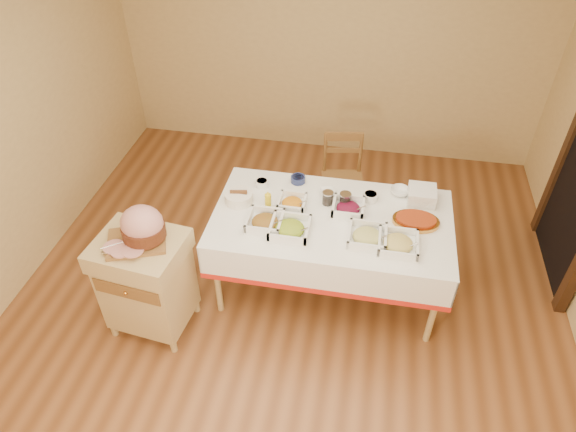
# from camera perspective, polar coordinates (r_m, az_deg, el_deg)

# --- Properties ---
(room_shell) EXTENTS (5.00, 5.00, 5.00)m
(room_shell) POSITION_cam_1_polar(r_m,az_deg,el_deg) (3.38, -0.24, 4.23)
(room_shell) COLOR brown
(room_shell) RESTS_ON ground
(dining_table) EXTENTS (1.82, 1.02, 0.76)m
(dining_table) POSITION_cam_1_polar(r_m,az_deg,el_deg) (4.02, 4.79, -1.90)
(dining_table) COLOR tan
(dining_table) RESTS_ON ground
(butcher_cart) EXTENTS (0.66, 0.57, 0.86)m
(butcher_cart) POSITION_cam_1_polar(r_m,az_deg,el_deg) (3.94, -15.44, -6.83)
(butcher_cart) COLOR tan
(butcher_cart) RESTS_ON ground
(dining_chair) EXTENTS (0.44, 0.43, 0.86)m
(dining_chair) POSITION_cam_1_polar(r_m,az_deg,el_deg) (4.87, 6.04, 4.21)
(dining_chair) COLOR brown
(dining_chair) RESTS_ON ground
(ham_on_board) EXTENTS (0.42, 0.40, 0.28)m
(ham_on_board) POSITION_cam_1_polar(r_m,az_deg,el_deg) (3.62, -15.97, -1.23)
(ham_on_board) COLOR brown
(ham_on_board) RESTS_ON butcher_cart
(serving_dish_a) EXTENTS (0.27, 0.26, 0.12)m
(serving_dish_a) POSITION_cam_1_polar(r_m,az_deg,el_deg) (3.81, -2.58, -0.61)
(serving_dish_a) COLOR white
(serving_dish_a) RESTS_ON dining_table
(serving_dish_b) EXTENTS (0.29, 0.29, 0.12)m
(serving_dish_b) POSITION_cam_1_polar(r_m,az_deg,el_deg) (3.75, 0.21, -1.39)
(serving_dish_b) COLOR white
(serving_dish_b) RESTS_ON dining_table
(serving_dish_c) EXTENTS (0.28, 0.28, 0.11)m
(serving_dish_c) POSITION_cam_1_polar(r_m,az_deg,el_deg) (3.73, 8.80, -2.24)
(serving_dish_c) COLOR white
(serving_dish_c) RESTS_ON dining_table
(serving_dish_d) EXTENTS (0.28, 0.28, 0.11)m
(serving_dish_d) POSITION_cam_1_polar(r_m,az_deg,el_deg) (3.72, 12.13, -2.99)
(serving_dish_d) COLOR white
(serving_dish_d) RESTS_ON dining_table
(serving_dish_e) EXTENTS (0.22, 0.21, 0.10)m
(serving_dish_e) POSITION_cam_1_polar(r_m,az_deg,el_deg) (3.99, 0.47, 1.50)
(serving_dish_e) COLOR white
(serving_dish_e) RESTS_ON dining_table
(serving_dish_f) EXTENTS (0.25, 0.24, 0.12)m
(serving_dish_f) POSITION_cam_1_polar(r_m,az_deg,el_deg) (3.96, 6.71, 0.92)
(serving_dish_f) COLOR white
(serving_dish_f) RESTS_ON dining_table
(small_bowl_left) EXTENTS (0.11, 0.11, 0.05)m
(small_bowl_left) POSITION_cam_1_polar(r_m,az_deg,el_deg) (4.21, -2.92, 3.72)
(small_bowl_left) COLOR white
(small_bowl_left) RESTS_ON dining_table
(small_bowl_mid) EXTENTS (0.12, 0.12, 0.05)m
(small_bowl_mid) POSITION_cam_1_polar(r_m,az_deg,el_deg) (4.24, 1.13, 4.14)
(small_bowl_mid) COLOR navy
(small_bowl_mid) RESTS_ON dining_table
(small_bowl_right) EXTENTS (0.12, 0.12, 0.06)m
(small_bowl_right) POSITION_cam_1_polar(r_m,az_deg,el_deg) (4.10, 9.15, 2.18)
(small_bowl_right) COLOR white
(small_bowl_right) RESTS_ON dining_table
(bowl_white_imported) EXTENTS (0.17, 0.17, 0.03)m
(bowl_white_imported) POSITION_cam_1_polar(r_m,az_deg,el_deg) (4.13, 4.44, 2.64)
(bowl_white_imported) COLOR white
(bowl_white_imported) RESTS_ON dining_table
(bowl_small_imported) EXTENTS (0.18, 0.18, 0.05)m
(bowl_small_imported) POSITION_cam_1_polar(r_m,az_deg,el_deg) (4.21, 12.34, 2.69)
(bowl_small_imported) COLOR white
(bowl_small_imported) RESTS_ON dining_table
(preserve_jar_left) EXTENTS (0.09, 0.09, 0.11)m
(preserve_jar_left) POSITION_cam_1_polar(r_m,az_deg,el_deg) (4.01, 4.42, 1.95)
(preserve_jar_left) COLOR silver
(preserve_jar_left) RESTS_ON dining_table
(preserve_jar_right) EXTENTS (0.09, 0.09, 0.12)m
(preserve_jar_right) POSITION_cam_1_polar(r_m,az_deg,el_deg) (4.00, 6.35, 1.74)
(preserve_jar_right) COLOR silver
(preserve_jar_right) RESTS_ON dining_table
(mustard_bottle) EXTENTS (0.05, 0.05, 0.16)m
(mustard_bottle) POSITION_cam_1_polar(r_m,az_deg,el_deg) (3.95, -2.23, 1.76)
(mustard_bottle) COLOR yellow
(mustard_bottle) RESTS_ON dining_table
(bread_basket) EXTENTS (0.22, 0.22, 0.10)m
(bread_basket) POSITION_cam_1_polar(r_m,az_deg,el_deg) (4.04, -5.48, 2.10)
(bread_basket) COLOR white
(bread_basket) RESTS_ON dining_table
(plate_stack) EXTENTS (0.21, 0.21, 0.12)m
(plate_stack) POSITION_cam_1_polar(r_m,az_deg,el_deg) (4.15, 14.63, 2.25)
(plate_stack) COLOR white
(plate_stack) RESTS_ON dining_table
(brass_platter) EXTENTS (0.35, 0.25, 0.05)m
(brass_platter) POSITION_cam_1_polar(r_m,az_deg,el_deg) (3.96, 14.02, -0.50)
(brass_platter) COLOR #C28536
(brass_platter) RESTS_ON dining_table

